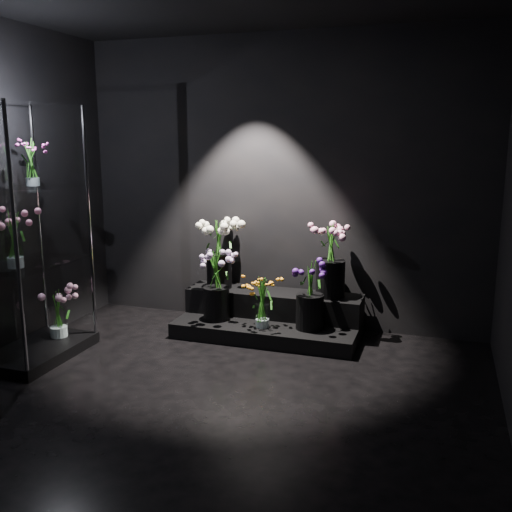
% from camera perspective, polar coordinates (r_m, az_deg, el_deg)
% --- Properties ---
extents(floor, '(4.00, 4.00, 0.00)m').
position_cam_1_polar(floor, '(4.10, -5.63, -14.97)').
color(floor, black).
rests_on(floor, ground).
extents(wall_back, '(4.00, 0.00, 4.00)m').
position_cam_1_polar(wall_back, '(5.56, 2.46, 7.26)').
color(wall_back, black).
rests_on(wall_back, floor).
extents(display_riser, '(1.71, 0.76, 0.38)m').
position_cam_1_polar(display_riser, '(5.48, 1.46, -6.08)').
color(display_riser, black).
rests_on(display_riser, floor).
extents(display_case, '(0.57, 0.96, 2.10)m').
position_cam_1_polar(display_case, '(5.02, -21.76, 1.92)').
color(display_case, black).
rests_on(display_case, floor).
extents(bouquet_orange_bells, '(0.33, 0.33, 0.47)m').
position_cam_1_polar(bouquet_orange_bells, '(5.16, 0.65, -4.53)').
color(bouquet_orange_bells, white).
rests_on(bouquet_orange_bells, display_riser).
extents(bouquet_lilac, '(0.44, 0.44, 0.69)m').
position_cam_1_polar(bouquet_lilac, '(5.35, -4.02, -2.23)').
color(bouquet_lilac, black).
rests_on(bouquet_lilac, display_riser).
extents(bouquet_purple, '(0.39, 0.39, 0.63)m').
position_cam_1_polar(bouquet_purple, '(5.12, 5.43, -3.63)').
color(bouquet_purple, black).
rests_on(bouquet_purple, display_riser).
extents(bouquet_cream_roses, '(0.51, 0.51, 0.71)m').
position_cam_1_polar(bouquet_cream_roses, '(5.57, -3.74, 1.07)').
color(bouquet_cream_roses, black).
rests_on(bouquet_cream_roses, display_riser).
extents(bouquet_pink_roses, '(0.45, 0.45, 0.70)m').
position_cam_1_polar(bouquet_pink_roses, '(5.31, 7.51, 0.01)').
color(bouquet_pink_roses, black).
rests_on(bouquet_pink_roses, display_riser).
extents(bouquet_case_pink, '(0.36, 0.36, 0.46)m').
position_cam_1_polar(bouquet_case_pink, '(4.89, -23.09, 1.72)').
color(bouquet_case_pink, white).
rests_on(bouquet_case_pink, display_case).
extents(bouquet_case_magenta, '(0.29, 0.29, 0.38)m').
position_cam_1_polar(bouquet_case_magenta, '(5.10, -21.56, 8.76)').
color(bouquet_case_magenta, white).
rests_on(bouquet_case_magenta, display_case).
extents(bouquet_case_base_pink, '(0.34, 0.34, 0.46)m').
position_cam_1_polar(bouquet_case_base_pink, '(5.35, -19.25, -5.16)').
color(bouquet_case_base_pink, white).
rests_on(bouquet_case_base_pink, display_case).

